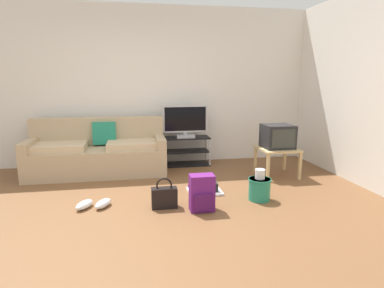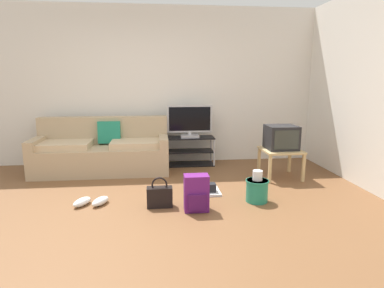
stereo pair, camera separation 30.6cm
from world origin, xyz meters
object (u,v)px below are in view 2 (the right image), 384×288
object	(u,v)px
side_table	(281,153)
handbag	(160,196)
backpack	(196,193)
crt_tv	(281,137)
floor_tray	(203,190)
couch	(103,152)
tv_stand	(190,151)
sneakers_pair	(91,202)
flat_tv	(190,122)
cleaning_bucket	(257,189)

from	to	relation	value
side_table	handbag	bearing A→B (deg)	-151.70
backpack	handbag	xyz separation A→B (m)	(-0.41, 0.15, -0.08)
crt_tv	floor_tray	world-z (taller)	crt_tv
couch	backpack	world-z (taller)	couch
tv_stand	side_table	xyz separation A→B (m)	(1.30, -0.88, 0.13)
crt_tv	sneakers_pair	size ratio (longest dim) A/B	0.99
couch	handbag	xyz separation A→B (m)	(0.90, -1.62, -0.19)
flat_tv	handbag	world-z (taller)	flat_tv
backpack	handbag	distance (m)	0.45
side_table	handbag	world-z (taller)	side_table
cleaning_bucket	sneakers_pair	bearing A→B (deg)	177.39
cleaning_bucket	backpack	bearing A→B (deg)	-165.61
floor_tray	flat_tv	bearing A→B (deg)	91.11
flat_tv	sneakers_pair	bearing A→B (deg)	-128.25
backpack	side_table	bearing A→B (deg)	61.26
side_table	couch	bearing A→B (deg)	167.08
crt_tv	cleaning_bucket	bearing A→B (deg)	-124.32
tv_stand	sneakers_pair	distance (m)	2.21
side_table	cleaning_bucket	xyz separation A→B (m)	(-0.66, -0.94, -0.21)
sneakers_pair	floor_tray	xyz separation A→B (m)	(1.38, 0.28, -0.00)
sneakers_pair	crt_tv	bearing A→B (deg)	18.17
flat_tv	cleaning_bucket	world-z (taller)	flat_tv
cleaning_bucket	floor_tray	size ratio (longest dim) A/B	0.89
backpack	cleaning_bucket	size ratio (longest dim) A/B	1.07
side_table	backpack	xyz separation A→B (m)	(-1.43, -1.14, -0.17)
couch	side_table	bearing A→B (deg)	-12.92
flat_tv	floor_tray	bearing A→B (deg)	-88.89
side_table	backpack	bearing A→B (deg)	-141.30
tv_stand	sneakers_pair	xyz separation A→B (m)	(-1.35, -1.74, -0.20)
flat_tv	sneakers_pair	distance (m)	2.30
flat_tv	crt_tv	world-z (taller)	flat_tv
tv_stand	handbag	size ratio (longest dim) A/B	2.32
couch	sneakers_pair	size ratio (longest dim) A/B	4.69
tv_stand	backpack	size ratio (longest dim) A/B	2.01
tv_stand	side_table	bearing A→B (deg)	-34.12
flat_tv	side_table	world-z (taller)	flat_tv
sneakers_pair	floor_tray	size ratio (longest dim) A/B	1.02
couch	flat_tv	bearing A→B (deg)	9.15
tv_stand	sneakers_pair	size ratio (longest dim) A/B	1.88
tv_stand	side_table	size ratio (longest dim) A/B	1.49
tv_stand	handbag	world-z (taller)	tv_stand
cleaning_bucket	sneakers_pair	distance (m)	2.00
couch	tv_stand	xyz separation A→B (m)	(1.44, 0.25, -0.08)
backpack	flat_tv	bearing A→B (deg)	108.99
flat_tv	couch	bearing A→B (deg)	-170.85
flat_tv	crt_tv	xyz separation A→B (m)	(1.30, -0.84, -0.15)
couch	flat_tv	size ratio (longest dim) A/B	2.74
flat_tv	cleaning_bucket	xyz separation A→B (m)	(0.64, -1.80, -0.60)
backpack	cleaning_bucket	world-z (taller)	backpack
couch	sneakers_pair	bearing A→B (deg)	-86.73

